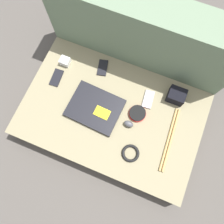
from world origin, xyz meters
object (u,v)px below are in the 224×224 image
object	(u,v)px
laptop	(95,108)
camera_pouch	(176,96)
computer_mouse	(129,124)
phone_black	(148,99)
phone_silver	(57,78)
speaker_puck	(137,113)
charger_brick	(65,61)
phone_small	(103,68)

from	to	relation	value
laptop	camera_pouch	bearing A→B (deg)	33.61
computer_mouse	phone_black	bearing A→B (deg)	74.50
phone_silver	speaker_puck	bearing A→B (deg)	-7.31
laptop	charger_brick	size ratio (longest dim) A/B	5.48
phone_black	phone_small	size ratio (longest dim) A/B	0.98
phone_small	camera_pouch	xyz separation A→B (m)	(0.48, -0.02, 0.03)
speaker_puck	camera_pouch	bearing A→B (deg)	46.20
charger_brick	camera_pouch	bearing A→B (deg)	3.23
phone_black	charger_brick	xyz separation A→B (m)	(-0.57, 0.03, 0.01)
laptop	camera_pouch	world-z (taller)	camera_pouch
computer_mouse	phone_black	world-z (taller)	computer_mouse
laptop	phone_silver	world-z (taller)	laptop
phone_silver	laptop	bearing A→B (deg)	-21.22
phone_small	charger_brick	world-z (taller)	charger_brick
computer_mouse	charger_brick	size ratio (longest dim) A/B	0.97
phone_small	laptop	bearing A→B (deg)	-90.38
speaker_puck	charger_brick	xyz separation A→B (m)	(-0.54, 0.14, 0.01)
laptop	phone_small	bearing A→B (deg)	106.63
laptop	speaker_puck	size ratio (longest dim) A/B	3.11
phone_black	speaker_puck	bearing A→B (deg)	-110.69
phone_silver	charger_brick	distance (m)	0.12
laptop	camera_pouch	distance (m)	0.49
phone_black	phone_small	bearing A→B (deg)	159.72
phone_silver	phone_black	size ratio (longest dim) A/B	1.01
phone_small	camera_pouch	bearing A→B (deg)	-15.64
laptop	speaker_puck	xyz separation A→B (m)	(0.25, 0.06, -0.00)
computer_mouse	camera_pouch	bearing A→B (deg)	53.29
computer_mouse	phone_small	world-z (taller)	computer_mouse
phone_small	camera_pouch	distance (m)	0.49
speaker_puck	phone_small	size ratio (longest dim) A/B	0.87
phone_black	laptop	bearing A→B (deg)	-153.25
camera_pouch	phone_silver	bearing A→B (deg)	-167.87
computer_mouse	laptop	bearing A→B (deg)	176.07
computer_mouse	phone_small	bearing A→B (deg)	135.85
computer_mouse	charger_brick	bearing A→B (deg)	157.05
speaker_puck	phone_silver	size ratio (longest dim) A/B	0.87
speaker_puck	computer_mouse	bearing A→B (deg)	-106.99
laptop	computer_mouse	size ratio (longest dim) A/B	5.62
speaker_puck	camera_pouch	size ratio (longest dim) A/B	1.02
laptop	phone_silver	distance (m)	0.32
camera_pouch	charger_brick	bearing A→B (deg)	-176.77
phone_small	camera_pouch	size ratio (longest dim) A/B	1.17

